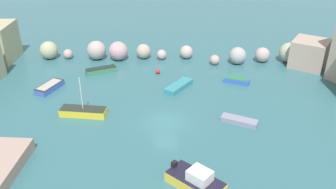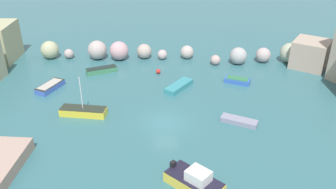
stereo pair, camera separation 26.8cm
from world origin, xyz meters
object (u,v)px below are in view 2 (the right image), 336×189
moored_boat_4 (239,121)px  moored_boat_7 (50,87)px  moored_boat_3 (195,181)px  moored_boat_6 (102,70)px  moored_boat_0 (83,111)px  channel_buoy (158,71)px  moored_boat_5 (179,86)px  moored_boat_2 (237,80)px

moored_boat_4 → moored_boat_7: moored_boat_7 is taller
moored_boat_3 → moored_boat_6: bearing=157.8°
moored_boat_3 → moored_boat_4: size_ratio=1.28×
moored_boat_0 → moored_boat_6: (-0.58, 10.91, -0.09)m
moored_boat_3 → channel_buoy: bearing=140.2°
moored_boat_0 → moored_boat_5: bearing=38.6°
moored_boat_4 → moored_boat_5: size_ratio=0.87×
moored_boat_3 → moored_boat_5: size_ratio=1.11×
moored_boat_2 → moored_boat_7: size_ratio=0.83×
channel_buoy → moored_boat_6: (-7.55, -0.12, 0.04)m
moored_boat_6 → moored_boat_0: bearing=66.3°
moored_boat_4 → moored_boat_5: bearing=152.2°
moored_boat_0 → moored_boat_5: moored_boat_0 is taller
moored_boat_3 → moored_boat_4: (4.58, 9.67, -0.39)m
moored_boat_2 → moored_boat_5: size_ratio=0.76×
moored_boat_2 → moored_boat_5: 7.51m
moored_boat_2 → moored_boat_6: moored_boat_6 is taller
moored_boat_3 → moored_boat_7: bearing=175.2°
moored_boat_7 → moored_boat_2: bearing=-62.1°
moored_boat_5 → moored_boat_3: bearing=37.8°
moored_boat_5 → moored_boat_7: moored_boat_7 is taller
channel_buoy → moored_boat_0: size_ratio=0.12×
moored_boat_0 → moored_boat_4: 16.23m
moored_boat_0 → moored_boat_7: size_ratio=1.22×
channel_buoy → moored_boat_6: moored_boat_6 is taller
moored_boat_4 → moored_boat_6: bearing=167.3°
moored_boat_4 → channel_buoy: bearing=150.2°
moored_boat_6 → moored_boat_7: (-5.06, -5.29, 0.03)m
moored_boat_2 → moored_boat_4: moored_boat_2 is taller
channel_buoy → moored_boat_0: bearing=-122.3°
channel_buoy → moored_boat_0: moored_boat_0 is taller
moored_boat_5 → moored_boat_7: bearing=-53.6°
moored_boat_3 → moored_boat_6: moored_boat_3 is taller
moored_boat_7 → moored_boat_5: bearing=-65.7°
moored_boat_5 → moored_boat_7: (-15.48, -1.23, 0.08)m
moored_boat_6 → moored_boat_3: bearing=93.2°
moored_boat_0 → moored_boat_4: size_ratio=1.29×
channel_buoy → moored_boat_3: moored_boat_3 is taller
moored_boat_4 → moored_boat_5: 9.84m
moored_boat_3 → moored_boat_5: moored_boat_3 is taller
channel_buoy → moored_boat_4: size_ratio=0.16×
moored_boat_0 → moored_boat_4: bearing=1.5°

